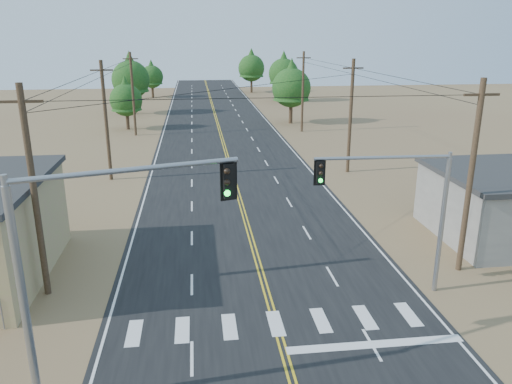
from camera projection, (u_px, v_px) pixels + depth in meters
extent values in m
cube|color=black|center=(234.00, 182.00, 42.37)|extent=(15.00, 200.00, 0.02)
cylinder|color=gray|center=(2.00, 314.00, 20.93)|extent=(0.06, 0.06, 1.50)
cylinder|color=#4C3826|center=(35.00, 195.00, 22.61)|extent=(0.30, 0.30, 10.00)
cube|color=#4C3826|center=(21.00, 102.00, 21.34)|extent=(1.80, 0.12, 0.12)
cylinder|color=#4C3826|center=(106.00, 122.00, 41.53)|extent=(0.30, 0.30, 10.00)
cube|color=#4C3826|center=(101.00, 70.00, 40.27)|extent=(1.80, 0.12, 0.12)
cylinder|color=#4C3826|center=(133.00, 95.00, 60.46)|extent=(0.30, 0.30, 10.00)
cube|color=#4C3826|center=(130.00, 59.00, 59.19)|extent=(1.80, 0.12, 0.12)
cylinder|color=#4C3826|center=(470.00, 179.00, 25.05)|extent=(0.30, 0.30, 10.00)
cube|color=#4C3826|center=(482.00, 95.00, 23.78)|extent=(1.80, 0.12, 0.12)
cylinder|color=#4C3826|center=(350.00, 117.00, 43.98)|extent=(0.30, 0.30, 10.00)
cube|color=#4C3826|center=(353.00, 68.00, 42.71)|extent=(1.80, 0.12, 0.12)
cylinder|color=#4C3826|center=(303.00, 92.00, 62.90)|extent=(0.30, 0.30, 10.00)
cube|color=#4C3826|center=(304.00, 58.00, 61.64)|extent=(1.80, 0.12, 0.12)
cylinder|color=gray|center=(24.00, 304.00, 15.58)|extent=(0.27, 0.27, 7.76)
cylinder|color=gray|center=(5.00, 186.00, 14.41)|extent=(0.20, 0.20, 0.67)
cylinder|color=gray|center=(131.00, 170.00, 15.69)|extent=(6.95, 2.09, 0.18)
cube|color=black|center=(228.00, 181.00, 17.10)|extent=(0.46, 0.42, 1.22)
sphere|color=black|center=(227.00, 171.00, 16.79)|extent=(0.22, 0.22, 0.22)
sphere|color=black|center=(227.00, 182.00, 16.91)|extent=(0.22, 0.22, 0.22)
sphere|color=#0CE533|center=(227.00, 193.00, 17.02)|extent=(0.22, 0.22, 0.22)
cylinder|color=gray|center=(441.00, 227.00, 23.39)|extent=(0.23, 0.23, 6.64)
cylinder|color=gray|center=(450.00, 158.00, 22.39)|extent=(0.17, 0.17, 0.57)
cylinder|color=gray|center=(383.00, 157.00, 22.12)|extent=(6.19, 0.39, 0.15)
cube|color=black|center=(320.00, 172.00, 22.08)|extent=(0.34, 0.30, 1.04)
sphere|color=black|center=(321.00, 166.00, 21.82)|extent=(0.19, 0.19, 0.19)
sphere|color=black|center=(321.00, 173.00, 21.92)|extent=(0.19, 0.19, 0.19)
sphere|color=#0CE533|center=(321.00, 181.00, 22.02)|extent=(0.19, 0.19, 0.19)
cylinder|color=#3F2D1E|center=(128.00, 120.00, 65.50)|extent=(0.44, 0.44, 2.51)
cone|color=#144816|center=(126.00, 93.00, 64.45)|extent=(3.90, 3.90, 4.46)
sphere|color=#144816|center=(126.00, 100.00, 64.72)|extent=(4.18, 4.18, 4.18)
cylinder|color=#3F2D1E|center=(132.00, 103.00, 78.15)|extent=(0.49, 0.49, 3.48)
cone|color=#144816|center=(130.00, 71.00, 76.69)|extent=(5.41, 5.41, 6.18)
sphere|color=#144816|center=(131.00, 80.00, 77.07)|extent=(5.79, 5.79, 5.79)
cylinder|color=#3F2D1E|center=(153.00, 91.00, 98.57)|extent=(0.47, 0.47, 2.65)
cone|color=#144816|center=(151.00, 72.00, 97.46)|extent=(4.12, 4.12, 4.71)
sphere|color=#144816|center=(152.00, 77.00, 97.75)|extent=(4.42, 4.42, 4.42)
cylinder|color=#3F2D1E|center=(291.00, 112.00, 69.91)|extent=(0.51, 0.51, 3.22)
cone|color=#144816|center=(291.00, 79.00, 68.56)|extent=(5.01, 5.01, 5.73)
sphere|color=#144816|center=(291.00, 88.00, 68.91)|extent=(5.37, 5.37, 5.37)
cylinder|color=#3F2D1E|center=(283.00, 92.00, 93.08)|extent=(0.45, 0.45, 3.31)
cone|color=#144816|center=(284.00, 67.00, 91.69)|extent=(5.15, 5.15, 5.89)
sphere|color=#144816|center=(284.00, 74.00, 92.05)|extent=(5.52, 5.52, 5.52)
cylinder|color=#3F2D1E|center=(251.00, 85.00, 107.27)|extent=(0.48, 0.48, 3.35)
cone|color=#144816|center=(251.00, 62.00, 105.87)|extent=(5.21, 5.21, 5.96)
sphere|color=#144816|center=(251.00, 68.00, 106.23)|extent=(5.58, 5.58, 5.58)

